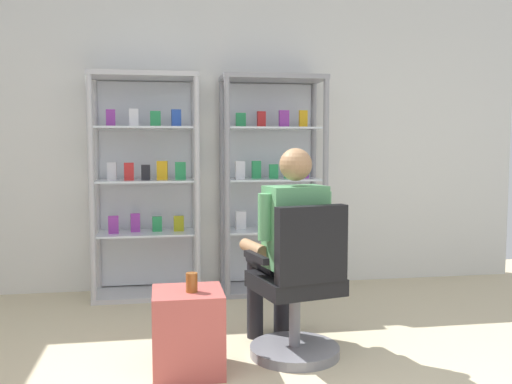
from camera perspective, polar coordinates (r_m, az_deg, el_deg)
name	(u,v)px	position (r m, az deg, el deg)	size (l,w,h in m)	color
back_wall	(207,140)	(5.22, -4.93, 5.25)	(6.00, 0.10, 2.70)	silver
display_cabinet_left	(146,184)	(4.98, -10.99, 0.76)	(0.90, 0.45, 1.90)	#B7B7BC
display_cabinet_right	(271,183)	(5.07, 1.51, 0.91)	(0.90, 0.45, 1.90)	gray
office_chair	(299,296)	(3.53, 4.33, -10.31)	(0.61, 0.58, 0.96)	slate
seated_shopkeeper	(287,240)	(3.60, 3.17, -4.79)	(0.55, 0.62, 1.29)	black
storage_crate	(188,331)	(3.39, -6.83, -13.71)	(0.40, 0.38, 0.48)	#B24C47
tea_glass	(192,282)	(3.27, -6.47, -9.00)	(0.07, 0.07, 0.11)	brown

